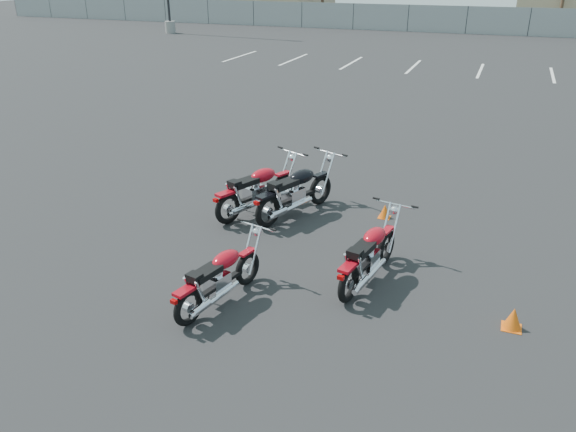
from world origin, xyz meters
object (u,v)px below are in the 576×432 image
(motorcycle_front_red, at_px, (257,190))
(motorcycle_rear_red, at_px, (369,255))
(motorcycle_second_black, at_px, (295,192))
(motorcycle_third_red, at_px, (219,278))

(motorcycle_front_red, relative_size, motorcycle_rear_red, 1.05)
(motorcycle_front_red, xyz_separation_m, motorcycle_second_black, (0.74, 0.15, 0.01))
(motorcycle_rear_red, bearing_deg, motorcycle_third_red, -142.97)
(motorcycle_second_black, distance_m, motorcycle_third_red, 3.25)
(motorcycle_front_red, distance_m, motorcycle_third_red, 3.20)
(motorcycle_front_red, distance_m, motorcycle_second_black, 0.75)
(motorcycle_front_red, height_order, motorcycle_rear_red, motorcycle_front_red)
(motorcycle_rear_red, bearing_deg, motorcycle_front_red, 146.37)
(motorcycle_third_red, bearing_deg, motorcycle_second_black, 91.43)
(motorcycle_third_red, xyz_separation_m, motorcycle_rear_red, (1.80, 1.36, 0.03))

